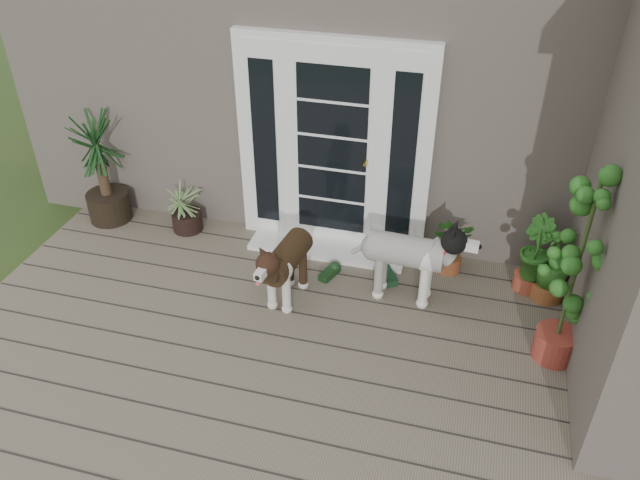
# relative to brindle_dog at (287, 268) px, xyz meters

# --- Properties ---
(deck) EXTENTS (6.20, 4.60, 0.12)m
(deck) POSITION_rel_brindle_dog_xyz_m (0.36, -1.18, -0.40)
(deck) COLOR #6B5B4C
(deck) RESTS_ON ground
(house_main) EXTENTS (7.40, 4.00, 3.10)m
(house_main) POSITION_rel_brindle_dog_xyz_m (0.36, 3.07, 1.09)
(house_main) COLOR #665E54
(house_main) RESTS_ON ground
(door_unit) EXTENTS (1.90, 0.14, 2.15)m
(door_unit) POSITION_rel_brindle_dog_xyz_m (0.16, 1.02, 0.73)
(door_unit) COLOR white
(door_unit) RESTS_ON deck
(door_step) EXTENTS (1.60, 0.40, 0.05)m
(door_step) POSITION_rel_brindle_dog_xyz_m (0.16, 0.82, -0.32)
(door_step) COLOR white
(door_step) RESTS_ON deck
(brindle_dog) EXTENTS (0.45, 0.86, 0.68)m
(brindle_dog) POSITION_rel_brindle_dog_xyz_m (0.00, 0.00, 0.00)
(brindle_dog) COLOR #392614
(brindle_dog) RESTS_ON deck
(white_dog) EXTENTS (0.93, 0.43, 0.76)m
(white_dog) POSITION_rel_brindle_dog_xyz_m (1.02, 0.29, 0.04)
(white_dog) COLOR beige
(white_dog) RESTS_ON deck
(spider_plant) EXTENTS (0.59, 0.59, 0.56)m
(spider_plant) POSITION_rel_brindle_dog_xyz_m (-1.39, 0.82, -0.06)
(spider_plant) COLOR #97B36E
(spider_plant) RESTS_ON deck
(yucca) EXTENTS (0.93, 0.93, 1.25)m
(yucca) POSITION_rel_brindle_dog_xyz_m (-2.31, 0.80, 0.28)
(yucca) COLOR black
(yucca) RESTS_ON deck
(herb_a) EXTENTS (0.49, 0.49, 0.50)m
(herb_a) POSITION_rel_brindle_dog_xyz_m (1.39, 0.82, -0.09)
(herb_a) COLOR #235919
(herb_a) RESTS_ON deck
(herb_b) EXTENTS (0.45, 0.45, 0.55)m
(herb_b) POSITION_rel_brindle_dog_xyz_m (2.14, 0.73, -0.06)
(herb_b) COLOR #205D1A
(herb_b) RESTS_ON deck
(herb_c) EXTENTS (0.56, 0.56, 0.63)m
(herb_c) POSITION_rel_brindle_dog_xyz_m (2.32, 0.64, -0.03)
(herb_c) COLOR #195A1D
(herb_c) RESTS_ON deck
(sapling) EXTENTS (0.56, 0.56, 1.83)m
(sapling) POSITION_rel_brindle_dog_xyz_m (2.35, -0.15, 0.58)
(sapling) COLOR #225618
(sapling) RESTS_ON deck
(clog_left) EXTENTS (0.28, 0.34, 0.09)m
(clog_left) POSITION_rel_brindle_dog_xyz_m (0.85, 0.52, -0.29)
(clog_left) COLOR #14331D
(clog_left) RESTS_ON deck
(clog_right) EXTENTS (0.23, 0.32, 0.09)m
(clog_right) POSITION_rel_brindle_dog_xyz_m (0.29, 0.42, -0.30)
(clog_right) COLOR black
(clog_right) RESTS_ON deck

